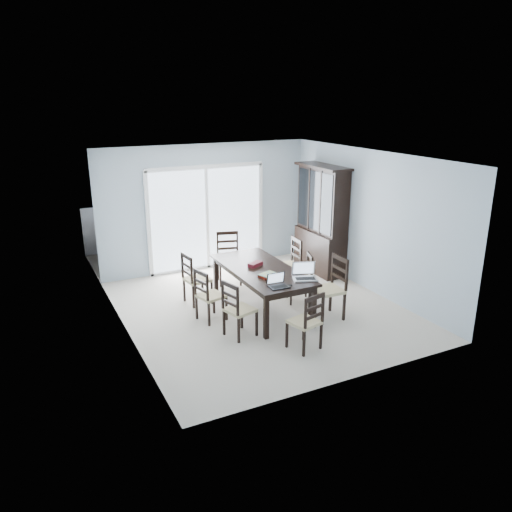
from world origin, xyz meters
The scene contains 24 objects.
floor centered at (0.00, 0.00, 0.00)m, with size 5.00×5.00×0.00m, color beige.
ceiling centered at (0.00, 0.00, 2.60)m, with size 5.00×5.00×0.00m, color white.
back_wall centered at (0.00, 2.50, 1.30)m, with size 4.50×0.02×2.60m, color #9DAFBC.
wall_left centered at (-2.25, 0.00, 1.30)m, with size 0.02×5.00×2.60m, color #9DAFBC.
wall_right centered at (2.25, 0.00, 1.30)m, with size 0.02×5.00×2.60m, color #9DAFBC.
balcony centered at (0.00, 3.50, -0.05)m, with size 4.50×2.00×0.10m, color gray.
railing centered at (0.00, 4.50, 0.55)m, with size 4.50×0.06×1.10m, color #99999E.
dining_table centered at (0.00, 0.00, 0.67)m, with size 1.00×2.20×0.75m.
china_hutch centered at (2.02, 1.25, 1.07)m, with size 0.50×1.38×2.20m.
sliding_door centered at (0.00, 2.48, 1.09)m, with size 2.52×0.05×2.18m.
chair_left_near centered at (-0.81, -0.75, 0.55)m, with size 0.49×0.48×1.04m.
chair_left_mid centered at (-0.99, -0.03, 0.54)m, with size 0.48×0.47×1.03m.
chair_left_far centered at (-0.95, 0.75, 0.56)m, with size 0.46×0.45×1.07m.
chair_right_near centered at (0.92, -0.79, 0.64)m, with size 0.48×0.47×1.20m.
chair_right_mid centered at (0.85, -0.01, 0.53)m, with size 0.50×0.49×1.01m.
chair_right_far centered at (0.96, 0.64, 0.60)m, with size 0.47×0.46×1.13m.
chair_end_near centered at (-0.05, -1.60, 0.54)m, with size 0.47×0.47×1.02m.
chair_end_far centered at (0.05, 1.51, 0.61)m, with size 0.53×0.54×1.15m.
laptop_dark centered at (-0.15, -0.90, 0.80)m, with size 0.30×0.22×0.20m.
laptop_silver centered at (0.38, -0.79, 0.81)m, with size 0.44×0.37×0.25m.
book_stack centered at (-0.09, -0.41, 0.77)m, with size 0.33×0.29×0.05m.
cell_phone centered at (0.00, -0.91, 0.76)m, with size 0.11×0.05×0.01m, color black.
game_box centered at (-0.04, 0.14, 0.78)m, with size 0.26×0.13×0.07m, color #480E15.
hot_tub centered at (-0.81, 3.47, 0.43)m, with size 1.67×1.49×0.87m.
Camera 1 is at (-3.60, -7.03, 3.52)m, focal length 35.00 mm.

